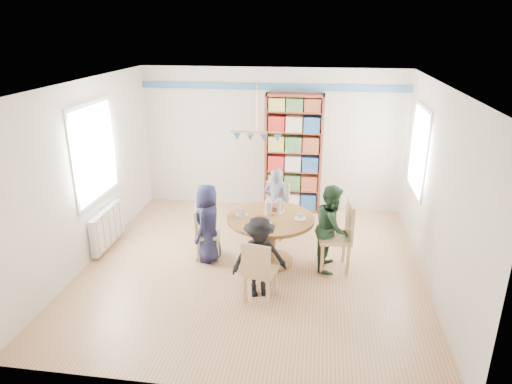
% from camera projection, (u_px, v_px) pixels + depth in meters
% --- Properties ---
extents(ground, '(5.00, 5.00, 0.00)m').
position_uv_depth(ground, '(252.00, 266.00, 6.88)').
color(ground, tan).
extents(room_shell, '(5.00, 5.00, 5.00)m').
position_uv_depth(room_shell, '(244.00, 145.00, 7.15)').
color(room_shell, white).
rests_on(room_shell, ground).
extents(radiator, '(0.12, 1.00, 0.60)m').
position_uv_depth(radiator, '(107.00, 227.00, 7.36)').
color(radiator, silver).
rests_on(radiator, ground).
extents(dining_table, '(1.30, 1.30, 0.75)m').
position_uv_depth(dining_table, '(271.00, 229.00, 6.82)').
color(dining_table, olive).
rests_on(dining_table, ground).
extents(chair_left, '(0.45, 0.45, 0.84)m').
position_uv_depth(chair_left, '(203.00, 231.00, 6.99)').
color(chair_left, tan).
rests_on(chair_left, ground).
extents(chair_right, '(0.52, 0.52, 1.05)m').
position_uv_depth(chair_right, '(340.00, 233.00, 6.64)').
color(chair_right, tan).
rests_on(chair_right, ground).
extents(chair_far, '(0.48, 0.48, 0.92)m').
position_uv_depth(chair_far, '(276.00, 207.00, 7.76)').
color(chair_far, tan).
rests_on(chair_far, ground).
extents(chair_near, '(0.46, 0.46, 0.87)m').
position_uv_depth(chair_near, '(259.00, 269.00, 5.85)').
color(chair_near, tan).
rests_on(chair_near, ground).
extents(person_left, '(0.47, 0.65, 1.22)m').
position_uv_depth(person_left, '(208.00, 223.00, 6.88)').
color(person_left, '#1B1D3C').
rests_on(person_left, ground).
extents(person_right, '(0.53, 0.66, 1.30)m').
position_uv_depth(person_right, '(332.00, 227.00, 6.65)').
color(person_right, '#1C3822').
rests_on(person_right, ground).
extents(person_far, '(0.51, 0.40, 1.23)m').
position_uv_depth(person_far, '(276.00, 203.00, 7.62)').
color(person_far, gray).
rests_on(person_far, ground).
extents(person_near, '(0.83, 0.64, 1.13)m').
position_uv_depth(person_near, '(259.00, 257.00, 5.98)').
color(person_near, black).
rests_on(person_near, ground).
extents(bookshelf, '(1.07, 0.32, 2.25)m').
position_uv_depth(bookshelf, '(293.00, 155.00, 8.61)').
color(bookshelf, brown).
rests_on(bookshelf, ground).
extents(tableware, '(1.05, 1.05, 0.28)m').
position_uv_depth(tableware, '(269.00, 213.00, 6.76)').
color(tableware, white).
rests_on(tableware, dining_table).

